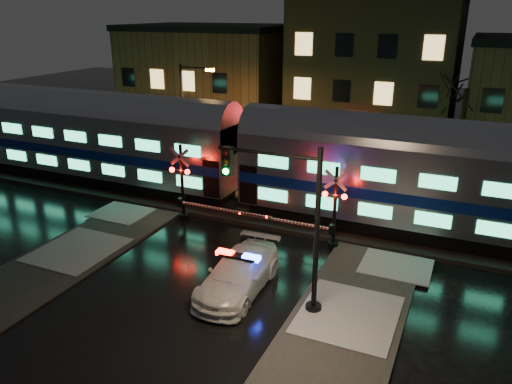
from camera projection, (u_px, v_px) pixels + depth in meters
ground at (229, 251)px, 23.62m from camera, size 120.00×120.00×0.00m
ballast at (270, 212)px, 27.86m from camera, size 90.00×4.20×0.24m
sidewalk_left at (27, 281)px, 20.95m from camera, size 4.00×20.00×0.12m
sidewalk_right at (325, 366)px, 15.97m from camera, size 4.00×20.00×0.12m
building_left at (211, 82)px, 45.89m from camera, size 14.00×10.00×9.00m
building_mid at (377, 75)px, 40.14m from camera, size 12.00×11.00×11.50m
train at (241, 152)px, 27.39m from camera, size 51.00×3.12×5.92m
police_car at (238, 274)px, 20.09m from camera, size 2.30×5.30×1.69m
crossing_signal_right at (326, 215)px, 23.48m from camera, size 5.74×0.65×4.06m
crossing_signal_left at (187, 191)px, 26.38m from camera, size 5.94×0.66×4.20m
traffic_light at (290, 225)px, 18.06m from camera, size 4.17×0.73×6.45m
streetlight at (186, 114)px, 32.77m from camera, size 2.51×0.26×7.50m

